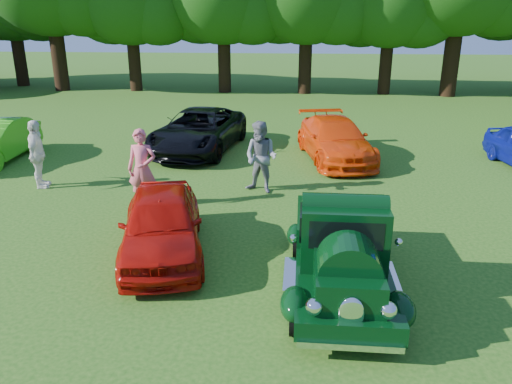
# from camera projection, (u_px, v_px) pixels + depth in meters

# --- Properties ---
(ground) EXTENTS (120.00, 120.00, 0.00)m
(ground) POSITION_uv_depth(u_px,v_px,m) (265.00, 272.00, 9.36)
(ground) COLOR #205313
(ground) RESTS_ON ground
(hero_pickup) EXTENTS (1.98, 4.25, 1.66)m
(hero_pickup) POSITION_uv_depth(u_px,v_px,m) (341.00, 251.00, 8.59)
(hero_pickup) COLOR black
(hero_pickup) RESTS_ON ground
(red_convertible) EXTENTS (2.42, 4.13, 1.32)m
(red_convertible) POSITION_uv_depth(u_px,v_px,m) (162.00, 223.00, 9.89)
(red_convertible) COLOR #A80E07
(red_convertible) RESTS_ON ground
(back_car_black) EXTENTS (3.07, 5.51, 1.46)m
(back_car_black) POSITION_uv_depth(u_px,v_px,m) (199.00, 130.00, 17.65)
(back_car_black) COLOR black
(back_car_black) RESTS_ON ground
(back_car_orange) EXTENTS (2.79, 4.95, 1.35)m
(back_car_orange) POSITION_uv_depth(u_px,v_px,m) (335.00, 140.00, 16.56)
(back_car_orange) COLOR #F03F08
(back_car_orange) RESTS_ON ground
(spectator_pink) EXTENTS (0.72, 0.47, 1.97)m
(spectator_pink) POSITION_uv_depth(u_px,v_px,m) (142.00, 169.00, 12.31)
(spectator_pink) COLOR #E15C70
(spectator_pink) RESTS_ON ground
(spectator_grey) EXTENTS (1.16, 1.05, 1.94)m
(spectator_grey) POSITION_uv_depth(u_px,v_px,m) (261.00, 157.00, 13.37)
(spectator_grey) COLOR gray
(spectator_grey) RESTS_ON ground
(spectator_white) EXTENTS (0.73, 1.20, 1.90)m
(spectator_white) POSITION_uv_depth(u_px,v_px,m) (37.00, 154.00, 13.72)
(spectator_white) COLOR white
(spectator_white) RESTS_ON ground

